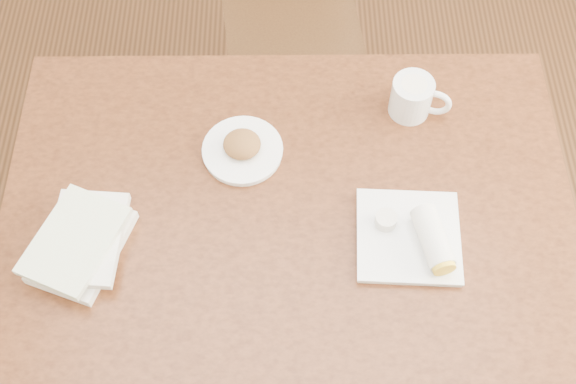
{
  "coord_description": "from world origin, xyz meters",
  "views": [
    {
      "loc": [
        -0.01,
        -0.8,
        2.18
      ],
      "look_at": [
        0.0,
        0.0,
        0.8
      ],
      "focal_mm": 45.0,
      "sensor_mm": 36.0,
      "label": 1
    }
  ],
  "objects_px": {
    "coffee_mug": "(413,97)",
    "plate_scone": "(242,148)",
    "table": "(288,219)",
    "plate_burrito": "(415,237)",
    "book_stack": "(81,242)"
  },
  "relations": [
    {
      "from": "coffee_mug",
      "to": "plate_scone",
      "type": "bearing_deg",
      "value": -163.42
    },
    {
      "from": "table",
      "to": "coffee_mug",
      "type": "height_order",
      "value": "coffee_mug"
    },
    {
      "from": "plate_burrito",
      "to": "book_stack",
      "type": "height_order",
      "value": "plate_burrito"
    },
    {
      "from": "plate_burrito",
      "to": "book_stack",
      "type": "bearing_deg",
      "value": -179.18
    },
    {
      "from": "plate_scone",
      "to": "plate_burrito",
      "type": "relative_size",
      "value": 0.8
    },
    {
      "from": "table",
      "to": "coffee_mug",
      "type": "distance_m",
      "value": 0.42
    },
    {
      "from": "plate_scone",
      "to": "coffee_mug",
      "type": "height_order",
      "value": "coffee_mug"
    },
    {
      "from": "coffee_mug",
      "to": "book_stack",
      "type": "bearing_deg",
      "value": -153.75
    },
    {
      "from": "plate_scone",
      "to": "book_stack",
      "type": "xyz_separation_m",
      "value": [
        -0.34,
        -0.25,
        0.01
      ]
    },
    {
      "from": "table",
      "to": "coffee_mug",
      "type": "bearing_deg",
      "value": 40.59
    },
    {
      "from": "table",
      "to": "plate_scone",
      "type": "distance_m",
      "value": 0.2
    },
    {
      "from": "table",
      "to": "book_stack",
      "type": "xyz_separation_m",
      "value": [
        -0.45,
        -0.11,
        0.11
      ]
    },
    {
      "from": "coffee_mug",
      "to": "book_stack",
      "type": "xyz_separation_m",
      "value": [
        -0.75,
        -0.37,
        -0.02
      ]
    },
    {
      "from": "plate_burrito",
      "to": "book_stack",
      "type": "xyz_separation_m",
      "value": [
        -0.73,
        -0.01,
        0.01
      ]
    },
    {
      "from": "coffee_mug",
      "to": "plate_burrito",
      "type": "distance_m",
      "value": 0.36
    }
  ]
}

